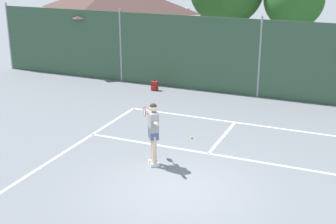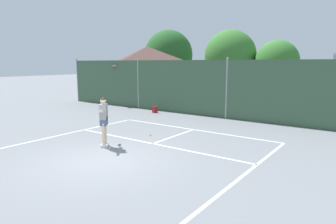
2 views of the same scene
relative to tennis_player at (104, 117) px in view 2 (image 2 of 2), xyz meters
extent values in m
plane|color=slate|center=(1.21, -1.11, -1.11)|extent=(120.00, 120.00, 0.00)
cube|color=white|center=(1.21, 4.39, -1.11)|extent=(8.20, 0.10, 0.01)
cube|color=white|center=(-2.89, -1.11, -1.11)|extent=(0.10, 11.00, 0.01)
cube|color=white|center=(5.31, -1.11, -1.11)|extent=(0.10, 11.00, 0.01)
cube|color=white|center=(1.21, 1.36, -1.11)|extent=(8.20, 0.10, 0.01)
cube|color=white|center=(1.21, 2.85, -1.11)|extent=(0.10, 2.97, 0.01)
cube|color=#38563D|center=(1.21, 7.89, 0.51)|extent=(26.00, 0.05, 3.25)
cylinder|color=#99999E|center=(-11.79, 7.89, 0.59)|extent=(0.09, 0.09, 3.40)
cylinder|color=#99999E|center=(-5.29, 7.89, 0.59)|extent=(0.09, 0.09, 3.40)
cylinder|color=#99999E|center=(1.21, 7.89, 0.59)|extent=(0.09, 0.09, 3.40)
cube|color=beige|center=(-7.49, 11.52, 0.30)|extent=(6.45, 5.23, 2.83)
pyramid|color=#513833|center=(-7.49, 11.52, 2.49)|extent=(6.96, 5.65, 1.55)
cylinder|color=brown|center=(-10.29, 18.33, -0.28)|extent=(0.36, 0.36, 1.66)
ellipsoid|color=#235623|center=(-10.29, 18.33, 2.75)|extent=(5.16, 4.64, 5.16)
cylinder|color=brown|center=(-3.36, 18.33, -0.28)|extent=(0.36, 0.36, 1.65)
ellipsoid|color=#38752D|center=(-3.36, 18.33, 2.55)|extent=(4.73, 4.26, 4.73)
cylinder|color=brown|center=(0.84, 18.33, -0.31)|extent=(0.36, 0.36, 1.61)
ellipsoid|color=#38752D|center=(0.84, 18.33, 2.03)|extent=(3.61, 3.25, 3.61)
cube|color=silver|center=(0.08, -0.10, -1.06)|extent=(0.28, 0.25, 0.10)
cube|color=silver|center=(-0.06, 0.09, -1.06)|extent=(0.28, 0.25, 0.10)
cylinder|color=beige|center=(0.08, -0.10, -0.60)|extent=(0.13, 0.13, 0.82)
cylinder|color=beige|center=(-0.06, 0.09, -0.60)|extent=(0.13, 0.13, 0.82)
cube|color=#47567A|center=(0.01, -0.01, -0.13)|extent=(0.41, 0.43, 0.32)
cube|color=gray|center=(0.01, -0.01, 0.21)|extent=(0.43, 0.46, 0.56)
sphere|color=beige|center=(0.01, -0.01, 0.62)|extent=(0.22, 0.22, 0.22)
sphere|color=black|center=(0.01, -0.01, 0.64)|extent=(0.21, 0.21, 0.21)
cylinder|color=beige|center=(-0.13, 0.14, 0.31)|extent=(0.41, 0.50, 0.17)
cylinder|color=beige|center=(0.18, -0.23, 0.26)|extent=(0.38, 0.46, 0.22)
cylinder|color=black|center=(-0.27, 0.28, 0.26)|extent=(0.21, 0.26, 0.04)
torus|color=red|center=(-0.52, 0.53, 0.26)|extent=(0.20, 0.26, 0.30)
cylinder|color=silver|center=(-0.52, 0.53, 0.26)|extent=(0.16, 0.21, 0.26)
sphere|color=#CCE033|center=(0.31, 2.32, -1.08)|extent=(0.07, 0.07, 0.07)
cube|color=maroon|center=(-3.20, 7.06, -0.91)|extent=(0.28, 0.18, 0.40)
cube|color=maroon|center=(-3.20, 6.94, -0.99)|extent=(0.22, 0.06, 0.18)
torus|color=black|center=(-3.20, 7.06, -0.69)|extent=(0.09, 0.02, 0.09)
camera|label=1|loc=(5.29, -11.35, 4.73)|focal=50.86mm
camera|label=2|loc=(8.23, -7.33, 1.99)|focal=31.86mm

